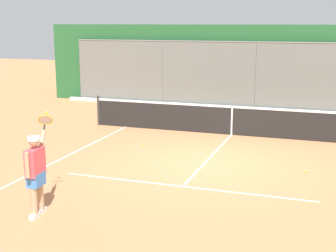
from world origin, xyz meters
TOP-DOWN VIEW (x-y plane):
  - ground_plane at (0.00, 0.00)m, footprint 60.00×60.00m
  - court_line_markings at (0.00, 2.10)m, footprint 7.70×9.91m
  - fence_backdrop at (0.00, -9.13)m, footprint 19.68×1.37m
  - tennis_net at (0.00, -3.58)m, footprint 9.90×0.09m
  - tennis_player at (2.16, 4.33)m, footprint 0.55×1.32m
  - tennis_ball_near_baseline at (2.25, -1.26)m, footprint 0.07×0.07m
  - tennis_ball_mid_court at (-2.58, -0.17)m, footprint 0.07×0.07m

SIDE VIEW (x-z plane):
  - ground_plane at x=0.00m, z-range 0.00..0.00m
  - court_line_markings at x=0.00m, z-range 0.00..0.01m
  - tennis_ball_near_baseline at x=2.25m, z-range 0.00..0.07m
  - tennis_ball_mid_court at x=-2.58m, z-range 0.00..0.07m
  - tennis_net at x=0.00m, z-range -0.04..1.03m
  - tennis_player at x=2.16m, z-range -0.02..1.84m
  - fence_backdrop at x=0.00m, z-range -0.02..3.56m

